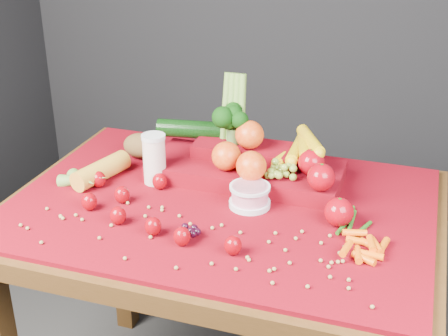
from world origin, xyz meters
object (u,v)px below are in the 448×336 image
(table, at_px, (222,238))
(milk_glass, at_px, (154,157))
(produce_mound, at_px, (252,159))
(yogurt_bowl, at_px, (250,195))

(table, height_order, milk_glass, milk_glass)
(produce_mound, bearing_deg, table, -102.80)
(yogurt_bowl, bearing_deg, table, -177.11)
(table, xyz_separation_m, yogurt_bowl, (0.07, 0.00, 0.14))
(table, xyz_separation_m, produce_mound, (0.04, 0.16, 0.17))
(table, height_order, yogurt_bowl, yogurt_bowl)
(milk_glass, distance_m, produce_mound, 0.26)
(yogurt_bowl, xyz_separation_m, produce_mound, (-0.04, 0.15, 0.03))
(yogurt_bowl, bearing_deg, produce_mound, 103.88)
(yogurt_bowl, bearing_deg, milk_glass, 169.94)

